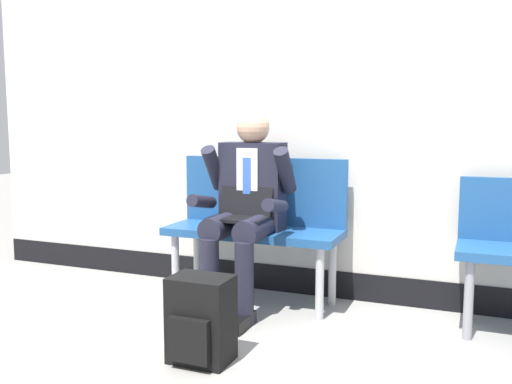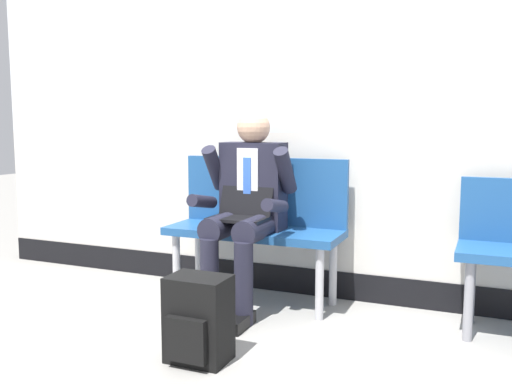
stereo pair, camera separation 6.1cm
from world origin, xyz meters
The scene contains 5 objects.
ground_plane centered at (0.00, 0.00, 0.00)m, with size 18.00×18.00×0.00m, color gray.
station_wall centered at (0.00, 0.65, 1.49)m, with size 5.04×0.14×3.01m.
bench_with_person centered at (-0.20, 0.38, 0.54)m, with size 1.13×0.42×0.93m.
person_seated centered at (-0.20, 0.18, 0.66)m, with size 0.57×0.70×1.24m.
backpack centered at (-0.09, -0.63, 0.21)m, with size 0.30×0.25×0.42m.
Camera 1 is at (1.13, -2.95, 1.16)m, focal length 39.14 mm.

